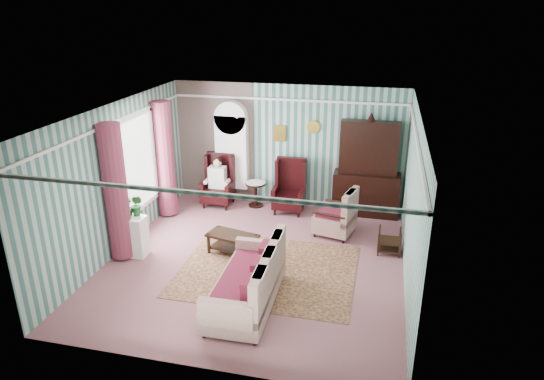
% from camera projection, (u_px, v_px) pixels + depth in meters
% --- Properties ---
extents(floor, '(6.00, 6.00, 0.00)m').
position_uv_depth(floor, '(256.00, 261.00, 9.30)').
color(floor, '#97585D').
rests_on(floor, ground).
extents(room_shell, '(5.53, 6.02, 2.91)m').
position_uv_depth(room_shell, '(225.00, 156.00, 8.86)').
color(room_shell, '#3B6C65').
rests_on(room_shell, ground).
extents(bookcase, '(0.80, 0.28, 2.24)m').
position_uv_depth(bookcase, '(232.00, 157.00, 11.76)').
color(bookcase, silver).
rests_on(bookcase, floor).
extents(dresser_hutch, '(1.50, 0.56, 2.36)m').
position_uv_depth(dresser_hutch, '(368.00, 166.00, 10.94)').
color(dresser_hutch, black).
rests_on(dresser_hutch, floor).
extents(wingback_left, '(0.76, 0.80, 1.25)m').
position_uv_depth(wingback_left, '(218.00, 181.00, 11.64)').
color(wingback_left, black).
rests_on(wingback_left, floor).
extents(wingback_right, '(0.76, 0.80, 1.25)m').
position_uv_depth(wingback_right, '(289.00, 187.00, 11.26)').
color(wingback_right, black).
rests_on(wingback_right, floor).
extents(seated_woman, '(0.44, 0.40, 1.18)m').
position_uv_depth(seated_woman, '(218.00, 182.00, 11.65)').
color(seated_woman, white).
rests_on(seated_woman, floor).
extents(round_side_table, '(0.50, 0.50, 0.60)m').
position_uv_depth(round_side_table, '(256.00, 194.00, 11.70)').
color(round_side_table, black).
rests_on(round_side_table, floor).
extents(nest_table, '(0.45, 0.38, 0.54)m').
position_uv_depth(nest_table, '(389.00, 241.00, 9.49)').
color(nest_table, black).
rests_on(nest_table, floor).
extents(plant_stand, '(0.55, 0.35, 0.80)m').
position_uv_depth(plant_stand, '(132.00, 236.00, 9.39)').
color(plant_stand, silver).
rests_on(plant_stand, floor).
extents(rug, '(3.20, 2.60, 0.01)m').
position_uv_depth(rug, '(268.00, 270.00, 8.96)').
color(rug, '#541C24').
rests_on(rug, floor).
extents(sofa, '(1.14, 2.10, 0.93)m').
position_uv_depth(sofa, '(245.00, 280.00, 7.77)').
color(sofa, beige).
rests_on(sofa, floor).
extents(floral_armchair, '(1.04, 1.03, 0.97)m').
position_uv_depth(floral_armchair, '(335.00, 213.00, 10.20)').
color(floral_armchair, '#BEB093').
rests_on(floral_armchair, floor).
extents(coffee_table, '(1.07, 0.69, 0.42)m').
position_uv_depth(coffee_table, '(233.00, 244.00, 9.48)').
color(coffee_table, black).
rests_on(coffee_table, floor).
extents(potted_plant_a, '(0.43, 0.40, 0.40)m').
position_uv_depth(potted_plant_a, '(123.00, 209.00, 9.11)').
color(potted_plant_a, '#204F18').
rests_on(potted_plant_a, plant_stand).
extents(potted_plant_b, '(0.26, 0.23, 0.43)m').
position_uv_depth(potted_plant_b, '(137.00, 205.00, 9.24)').
color(potted_plant_b, '#275B1C').
rests_on(potted_plant_b, plant_stand).
extents(potted_plant_c, '(0.23, 0.23, 0.34)m').
position_uv_depth(potted_plant_c, '(128.00, 207.00, 9.28)').
color(potted_plant_c, '#174C19').
rests_on(potted_plant_c, plant_stand).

